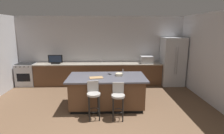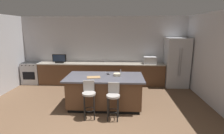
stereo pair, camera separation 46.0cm
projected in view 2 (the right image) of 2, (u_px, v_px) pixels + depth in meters
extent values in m
cube|color=#BCBCC1|center=(104.00, 50.00, 7.55)|extent=(7.35, 0.12, 2.77)
cube|color=#BCBCC1|center=(216.00, 60.00, 5.16)|extent=(0.12, 4.96, 2.77)
cube|color=brown|center=(101.00, 74.00, 7.39)|extent=(5.10, 0.60, 0.85)
cube|color=#9E9384|center=(101.00, 64.00, 7.29)|extent=(5.13, 0.62, 0.04)
cube|color=black|center=(105.00, 105.00, 5.35)|extent=(1.99, 0.95, 0.09)
cube|color=brown|center=(105.00, 91.00, 5.25)|extent=(2.07, 1.03, 0.79)
cube|color=#4C4C56|center=(105.00, 77.00, 5.16)|extent=(2.23, 1.19, 0.04)
cube|color=#B7BABF|center=(176.00, 62.00, 7.05)|extent=(0.87, 0.76, 1.93)
cylinder|color=gray|center=(179.00, 62.00, 6.63)|extent=(0.02, 0.02, 1.06)
cylinder|color=gray|center=(181.00, 62.00, 6.63)|extent=(0.02, 0.02, 1.06)
cube|color=#B7BABF|center=(32.00, 73.00, 7.52)|extent=(0.72, 0.60, 0.89)
cube|color=black|center=(29.00, 76.00, 7.23)|extent=(0.50, 0.01, 0.32)
cube|color=black|center=(31.00, 62.00, 7.42)|extent=(0.64, 0.50, 0.02)
cylinder|color=black|center=(22.00, 65.00, 7.14)|extent=(0.04, 0.03, 0.04)
cylinder|color=black|center=(26.00, 65.00, 7.13)|extent=(0.04, 0.03, 0.04)
cylinder|color=black|center=(29.00, 65.00, 7.13)|extent=(0.04, 0.03, 0.04)
cylinder|color=black|center=(33.00, 66.00, 7.12)|extent=(0.04, 0.03, 0.04)
cube|color=#B7BABF|center=(150.00, 60.00, 7.16)|extent=(0.48, 0.36, 0.28)
cube|color=black|center=(60.00, 62.00, 7.31)|extent=(0.34, 0.16, 0.05)
cube|color=black|center=(59.00, 58.00, 7.27)|extent=(0.56, 0.05, 0.31)
cube|color=#1E2D47|center=(59.00, 58.00, 7.25)|extent=(0.50, 0.01, 0.27)
cylinder|color=#B2B2B7|center=(105.00, 60.00, 7.35)|extent=(0.02, 0.02, 0.24)
cylinder|color=#B2B2B7|center=(121.00, 73.00, 5.11)|extent=(0.02, 0.02, 0.22)
cylinder|color=gray|center=(89.00, 94.00, 4.50)|extent=(0.34, 0.34, 0.05)
cube|color=gray|center=(89.00, 86.00, 4.61)|extent=(0.29, 0.08, 0.28)
cylinder|color=black|center=(84.00, 109.00, 4.44)|extent=(0.03, 0.03, 0.65)
cylinder|color=black|center=(94.00, 108.00, 4.47)|extent=(0.03, 0.03, 0.65)
cylinder|color=black|center=(85.00, 105.00, 4.68)|extent=(0.03, 0.03, 0.65)
cylinder|color=black|center=(94.00, 104.00, 4.71)|extent=(0.03, 0.03, 0.65)
torus|color=black|center=(89.00, 109.00, 4.59)|extent=(0.28, 0.28, 0.02)
cylinder|color=gray|center=(113.00, 96.00, 4.45)|extent=(0.34, 0.34, 0.05)
cube|color=gray|center=(114.00, 88.00, 4.56)|extent=(0.29, 0.06, 0.28)
cylinder|color=black|center=(108.00, 110.00, 4.42)|extent=(0.03, 0.03, 0.61)
cylinder|color=black|center=(117.00, 111.00, 4.39)|extent=(0.03, 0.03, 0.61)
cylinder|color=black|center=(109.00, 106.00, 4.66)|extent=(0.03, 0.03, 0.61)
cylinder|color=black|center=(118.00, 106.00, 4.63)|extent=(0.03, 0.03, 0.61)
torus|color=black|center=(113.00, 111.00, 4.54)|extent=(0.28, 0.28, 0.02)
cylinder|color=beige|center=(117.00, 75.00, 5.22)|extent=(0.22, 0.22, 0.07)
cube|color=black|center=(108.00, 74.00, 5.40)|extent=(0.12, 0.17, 0.01)
cube|color=#A87F51|center=(94.00, 77.00, 5.03)|extent=(0.41, 0.30, 0.02)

